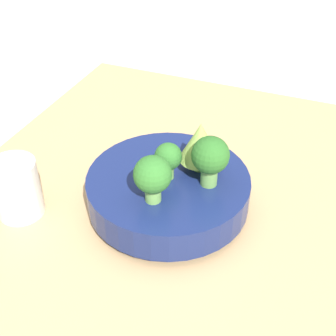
% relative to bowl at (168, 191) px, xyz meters
% --- Properties ---
extents(ground_plane, '(6.00, 6.00, 0.00)m').
position_rel_bowl_xyz_m(ground_plane, '(0.00, 0.04, -0.08)').
color(ground_plane, beige).
extents(table, '(0.97, 0.71, 0.04)m').
position_rel_bowl_xyz_m(table, '(0.00, 0.04, -0.06)').
color(table, tan).
rests_on(table, ground_plane).
extents(bowl, '(0.27, 0.27, 0.07)m').
position_rel_bowl_xyz_m(bowl, '(0.00, 0.00, 0.00)').
color(bowl, navy).
rests_on(bowl, table).
extents(romanesco_piece_near, '(0.07, 0.07, 0.09)m').
position_rel_bowl_xyz_m(romanesco_piece_near, '(0.04, -0.04, 0.08)').
color(romanesco_piece_near, '#609347').
rests_on(romanesco_piece_near, bowl).
extents(broccoli_floret_left, '(0.06, 0.06, 0.08)m').
position_rel_bowl_xyz_m(broccoli_floret_left, '(-0.06, 0.00, 0.08)').
color(broccoli_floret_left, '#6BA34C').
rests_on(broccoli_floret_left, bowl).
extents(broccoli_floret_center, '(0.05, 0.05, 0.07)m').
position_rel_bowl_xyz_m(broccoli_floret_center, '(0.00, 0.00, 0.07)').
color(broccoli_floret_center, '#6BA34C').
rests_on(broccoli_floret_center, bowl).
extents(broccoli_floret_front, '(0.06, 0.06, 0.09)m').
position_rel_bowl_xyz_m(broccoli_floret_front, '(0.01, -0.07, 0.08)').
color(broccoli_floret_front, '#609347').
rests_on(broccoli_floret_front, bowl).
extents(cup, '(0.08, 0.08, 0.10)m').
position_rel_bowl_xyz_m(cup, '(-0.10, 0.23, 0.01)').
color(cup, silver).
rests_on(cup, table).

